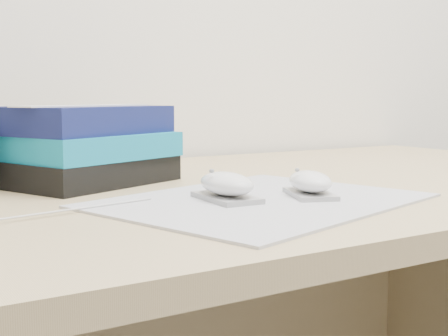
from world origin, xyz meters
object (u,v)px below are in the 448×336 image
desk (202,319)px  book_stack (83,145)px  mouse_rear (226,186)px  mouse_front (310,184)px

desk → book_stack: size_ratio=5.29×
desk → mouse_rear: size_ratio=15.56×
desk → mouse_front: bearing=-82.4°
mouse_rear → book_stack: size_ratio=0.34×
mouse_rear → mouse_front: (0.11, -0.03, -0.00)m
desk → book_stack: book_stack is taller
mouse_front → book_stack: 0.37m
mouse_rear → mouse_front: 0.12m
desk → book_stack: 0.35m
desk → mouse_front: size_ratio=15.07×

